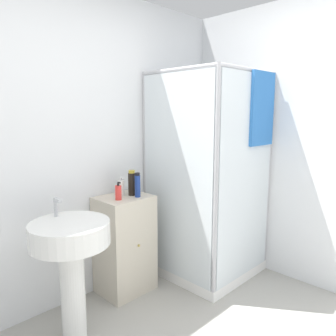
{
  "coord_description": "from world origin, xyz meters",
  "views": [
    {
      "loc": [
        -1.18,
        -0.64,
        1.53
      ],
      "look_at": [
        0.63,
        1.15,
        1.1
      ],
      "focal_mm": 35.0,
      "sensor_mm": 36.0,
      "label": 1
    }
  ],
  "objects_px": {
    "shampoo_bottle_tall_black": "(132,183)",
    "lotion_bottle_white": "(121,188)",
    "sink": "(71,252)",
    "soap_dispenser": "(118,192)",
    "shampoo_bottle_blue": "(138,185)"
  },
  "relations": [
    {
      "from": "shampoo_bottle_blue",
      "to": "lotion_bottle_white",
      "type": "distance_m",
      "value": 0.15
    },
    {
      "from": "shampoo_bottle_tall_black",
      "to": "lotion_bottle_white",
      "type": "height_order",
      "value": "shampoo_bottle_tall_black"
    },
    {
      "from": "sink",
      "to": "shampoo_bottle_blue",
      "type": "bearing_deg",
      "value": 12.58
    },
    {
      "from": "soap_dispenser",
      "to": "shampoo_bottle_tall_black",
      "type": "height_order",
      "value": "shampoo_bottle_tall_black"
    },
    {
      "from": "sink",
      "to": "shampoo_bottle_tall_black",
      "type": "xyz_separation_m",
      "value": [
        0.71,
        0.24,
        0.32
      ]
    },
    {
      "from": "soap_dispenser",
      "to": "shampoo_bottle_blue",
      "type": "height_order",
      "value": "shampoo_bottle_blue"
    },
    {
      "from": "soap_dispenser",
      "to": "shampoo_bottle_tall_black",
      "type": "distance_m",
      "value": 0.18
    },
    {
      "from": "sink",
      "to": "shampoo_bottle_blue",
      "type": "xyz_separation_m",
      "value": [
        0.71,
        0.16,
        0.31
      ]
    },
    {
      "from": "shampoo_bottle_blue",
      "to": "lotion_bottle_white",
      "type": "relative_size",
      "value": 1.29
    },
    {
      "from": "sink",
      "to": "shampoo_bottle_blue",
      "type": "height_order",
      "value": "shampoo_bottle_blue"
    },
    {
      "from": "shampoo_bottle_blue",
      "to": "lotion_bottle_white",
      "type": "bearing_deg",
      "value": 119.44
    },
    {
      "from": "soap_dispenser",
      "to": "lotion_bottle_white",
      "type": "distance_m",
      "value": 0.12
    },
    {
      "from": "sink",
      "to": "lotion_bottle_white",
      "type": "distance_m",
      "value": 0.75
    },
    {
      "from": "sink",
      "to": "soap_dispenser",
      "type": "height_order",
      "value": "soap_dispenser"
    },
    {
      "from": "sink",
      "to": "soap_dispenser",
      "type": "xyz_separation_m",
      "value": [
        0.54,
        0.2,
        0.27
      ]
    }
  ]
}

